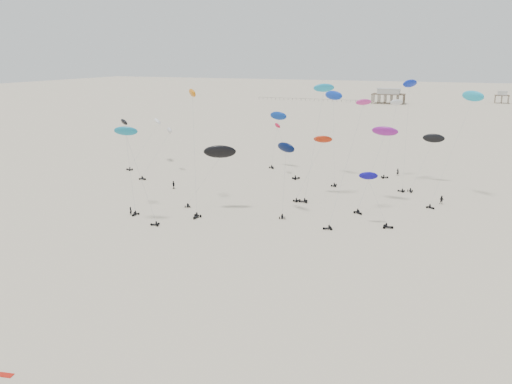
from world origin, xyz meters
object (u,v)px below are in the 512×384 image
at_px(pavilion_main, 388,97).
at_px(spectator_0, 131,215).
at_px(rig_4, 431,144).
at_px(pavilion_small, 502,98).
at_px(rig_0, 194,129).
at_px(rig_9, 409,96).

relative_size(pavilion_main, spectator_0, 10.27).
bearing_deg(rig_4, spectator_0, 26.77).
xyz_separation_m(pavilion_main, pavilion_small, (70.00, 30.00, -0.74)).
distance_m(pavilion_main, rig_0, 252.39).
bearing_deg(spectator_0, rig_0, -107.61).
distance_m(rig_9, spectator_0, 71.55).
height_order(pavilion_small, rig_0, rig_0).
bearing_deg(spectator_0, rig_9, -116.67).
distance_m(pavilion_main, pavilion_small, 76.16).
height_order(rig_4, spectator_0, rig_4).
bearing_deg(spectator_0, rig_4, -119.20).
relative_size(rig_4, rig_9, 0.63).
xyz_separation_m(pavilion_small, spectator_0, (-86.34, -293.84, -3.49)).
relative_size(pavilion_small, rig_9, 0.34).
height_order(pavilion_main, rig_9, rig_9).
bearing_deg(pavilion_small, spectator_0, -106.37).
relative_size(pavilion_small, rig_4, 0.54).
height_order(pavilion_small, rig_4, rig_4).
height_order(pavilion_main, pavilion_small, pavilion_main).
bearing_deg(rig_0, pavilion_small, -105.81).
xyz_separation_m(rig_0, spectator_0, (-8.37, -11.85, -16.11)).
xyz_separation_m(pavilion_small, rig_0, (-77.97, -281.99, 12.62)).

